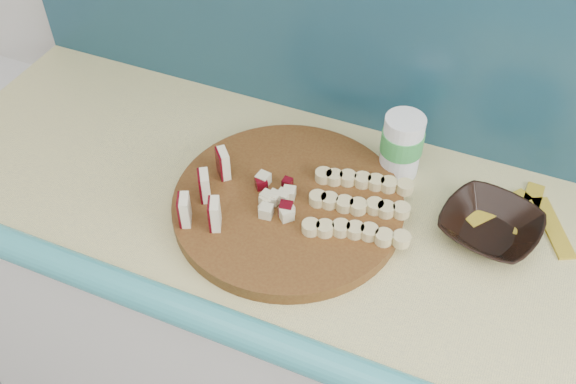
# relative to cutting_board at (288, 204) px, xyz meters

# --- Properties ---
(kitchen_counter) EXTENTS (2.20, 0.63, 0.91)m
(kitchen_counter) POSITION_rel_cutting_board_xyz_m (0.33, 0.02, -0.47)
(kitchen_counter) COLOR white
(kitchen_counter) RESTS_ON ground
(backsplash) EXTENTS (2.20, 0.02, 0.50)m
(backsplash) POSITION_rel_cutting_board_xyz_m (0.33, 0.31, 0.24)
(backsplash) COLOR teal
(backsplash) RESTS_ON kitchen_counter
(cutting_board) EXTENTS (0.53, 0.53, 0.03)m
(cutting_board) POSITION_rel_cutting_board_xyz_m (0.00, 0.00, 0.00)
(cutting_board) COLOR #46240F
(cutting_board) RESTS_ON kitchen_counter
(apple_wedges) EXTENTS (0.08, 0.18, 0.06)m
(apple_wedges) POSITION_rel_cutting_board_xyz_m (-0.14, -0.07, 0.04)
(apple_wedges) COLOR #F1E7C1
(apple_wedges) RESTS_ON cutting_board
(apple_chunks) EXTENTS (0.07, 0.07, 0.02)m
(apple_chunks) POSITION_rel_cutting_board_xyz_m (-0.03, -0.01, 0.02)
(apple_chunks) COLOR beige
(apple_chunks) RESTS_ON cutting_board
(banana_slices) EXTENTS (0.22, 0.20, 0.02)m
(banana_slices) POSITION_rel_cutting_board_xyz_m (0.13, 0.03, 0.02)
(banana_slices) COLOR #D0BC7F
(banana_slices) RESTS_ON cutting_board
(brown_bowl) EXTENTS (0.22, 0.22, 0.04)m
(brown_bowl) POSITION_rel_cutting_board_xyz_m (0.37, 0.09, 0.01)
(brown_bowl) COLOR black
(brown_bowl) RESTS_ON kitchen_counter
(canister) EXTENTS (0.08, 0.08, 0.14)m
(canister) POSITION_rel_cutting_board_xyz_m (0.17, 0.19, 0.06)
(canister) COLOR white
(canister) RESTS_ON kitchen_counter
(banana_peel) EXTENTS (0.21, 0.18, 0.01)m
(banana_peel) POSITION_rel_cutting_board_xyz_m (0.43, 0.16, -0.01)
(banana_peel) COLOR yellow
(banana_peel) RESTS_ON kitchen_counter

